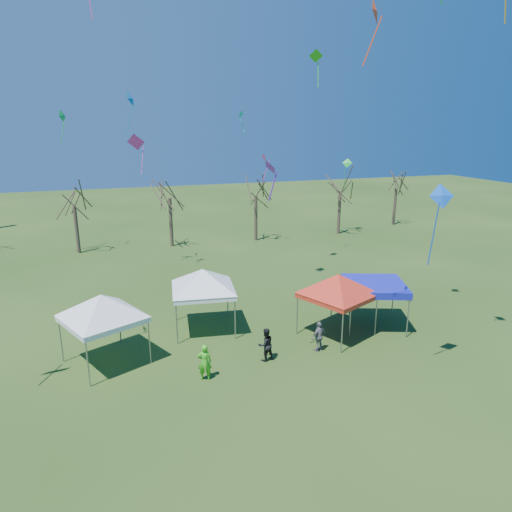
% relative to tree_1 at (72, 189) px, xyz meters
% --- Properties ---
extents(ground, '(140.00, 140.00, 0.00)m').
position_rel_tree_1_xyz_m(ground, '(10.77, -24.65, -5.79)').
color(ground, '#234115').
rests_on(ground, ground).
extents(tree_1, '(3.42, 3.42, 7.54)m').
position_rel_tree_1_xyz_m(tree_1, '(0.00, 0.00, 0.00)').
color(tree_1, '#3D2D21').
rests_on(tree_1, ground).
extents(tree_2, '(3.71, 3.71, 8.18)m').
position_rel_tree_1_xyz_m(tree_2, '(8.40, -0.27, 0.50)').
color(tree_2, '#3D2D21').
rests_on(tree_2, ground).
extents(tree_3, '(3.59, 3.59, 7.91)m').
position_rel_tree_1_xyz_m(tree_3, '(16.80, -0.60, 0.29)').
color(tree_3, '#3D2D21').
rests_on(tree_3, ground).
extents(tree_4, '(3.58, 3.58, 7.89)m').
position_rel_tree_1_xyz_m(tree_4, '(26.12, -0.65, 0.27)').
color(tree_4, '#3D2D21').
rests_on(tree_4, ground).
extents(tree_5, '(3.39, 3.39, 7.46)m').
position_rel_tree_1_xyz_m(tree_5, '(34.49, 1.42, -0.06)').
color(tree_5, '#3D2D21').
rests_on(tree_5, ground).
extents(tent_white_west, '(4.34, 4.34, 4.08)m').
position_rel_tree_1_xyz_m(tent_white_west, '(1.98, -21.80, -2.50)').
color(tent_white_west, gray).
rests_on(tent_white_west, ground).
extents(tent_white_mid, '(4.64, 4.64, 4.13)m').
position_rel_tree_1_xyz_m(tent_white_mid, '(7.32, -19.58, -2.46)').
color(tent_white_mid, gray).
rests_on(tent_white_mid, ground).
extents(tent_red, '(4.31, 4.31, 4.07)m').
position_rel_tree_1_xyz_m(tent_red, '(14.06, -22.58, -2.51)').
color(tent_red, gray).
rests_on(tent_red, ground).
extents(tent_blue, '(4.26, 4.26, 2.61)m').
position_rel_tree_1_xyz_m(tent_blue, '(16.63, -22.17, -3.40)').
color(tent_blue, gray).
rests_on(tent_blue, ground).
extents(person_green, '(0.70, 0.54, 1.72)m').
position_rel_tree_1_xyz_m(person_green, '(6.20, -24.83, -4.93)').
color(person_green, green).
rests_on(person_green, ground).
extents(person_grey, '(1.02, 0.72, 1.61)m').
position_rel_tree_1_xyz_m(person_grey, '(12.33, -24.01, -4.99)').
color(person_grey, slate).
rests_on(person_grey, ground).
extents(person_dark, '(0.92, 0.78, 1.68)m').
position_rel_tree_1_xyz_m(person_dark, '(9.41, -24.05, -4.95)').
color(person_dark, black).
rests_on(person_dark, ground).
extents(kite_13, '(1.01, 1.23, 2.93)m').
position_rel_tree_1_xyz_m(kite_13, '(5.05, -6.87, 7.21)').
color(kite_13, '#1279C3').
rests_on(kite_13, ground).
extents(kite_18, '(0.86, 0.64, 1.97)m').
position_rel_tree_1_xyz_m(kite_18, '(14.12, -18.79, 8.95)').
color(kite_18, green).
rests_on(kite_18, ground).
extents(kite_5, '(1.17, 0.71, 3.57)m').
position_rel_tree_1_xyz_m(kite_5, '(15.82, -27.70, 2.50)').
color(kite_5, blue).
rests_on(kite_5, ground).
extents(kite_11, '(1.56, 1.24, 3.07)m').
position_rel_tree_1_xyz_m(kite_11, '(5.23, -6.69, 4.18)').
color(kite_11, '#D32FA1').
rests_on(kite_11, ground).
extents(kite_19, '(0.70, 0.69, 1.89)m').
position_rel_tree_1_xyz_m(kite_19, '(14.47, -3.43, 6.25)').
color(kite_19, '#0CBEB8').
rests_on(kite_19, ground).
extents(kite_22, '(0.85, 0.88, 2.73)m').
position_rel_tree_1_xyz_m(kite_22, '(17.01, -2.45, 2.45)').
color(kite_22, '#DD31AF').
rests_on(kite_22, ground).
extents(kite_12, '(1.16, 1.04, 3.26)m').
position_rel_tree_1_xyz_m(kite_12, '(26.76, -0.66, 1.59)').
color(kite_12, green).
rests_on(kite_12, ground).
extents(kite_27, '(0.91, 0.92, 2.43)m').
position_rel_tree_1_xyz_m(kite_27, '(12.91, -26.41, 9.49)').
color(kite_27, '#FF410D').
rests_on(kite_27, ground).
extents(kite_1, '(0.63, 0.86, 1.77)m').
position_rel_tree_1_xyz_m(kite_1, '(9.35, -24.71, 3.64)').
color(kite_1, '#6E19B1').
rests_on(kite_1, ground).
extents(kite_2, '(0.76, 1.12, 2.76)m').
position_rel_tree_1_xyz_m(kite_2, '(-0.12, -0.14, 6.10)').
color(kite_2, green).
rests_on(kite_2, ground).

